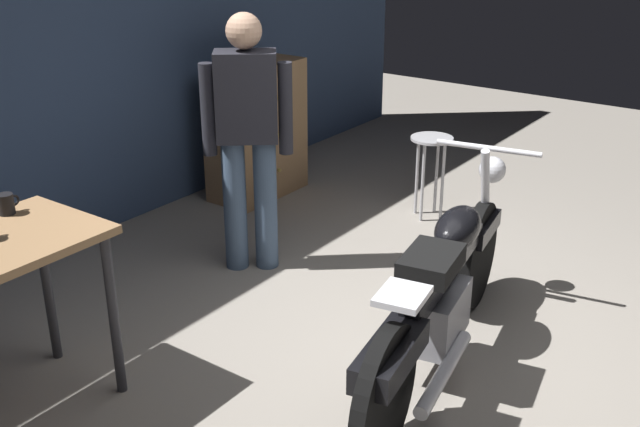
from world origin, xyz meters
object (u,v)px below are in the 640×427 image
object	(u,v)px
wooden_dresser	(256,130)
mug_black_matte	(6,204)
shop_stool	(431,155)
motorcycle	(442,290)
person_standing	(248,133)

from	to	relation	value
wooden_dresser	mug_black_matte	distance (m)	2.83
shop_stool	wooden_dresser	distance (m)	1.45
motorcycle	person_standing	world-z (taller)	person_standing
motorcycle	person_standing	distance (m)	1.67
wooden_dresser	shop_stool	bearing A→B (deg)	-74.65
person_standing	wooden_dresser	xyz separation A→B (m)	(1.07, 0.85, -0.38)
shop_stool	wooden_dresser	xyz separation A→B (m)	(-0.38, 1.40, 0.05)
motorcycle	person_standing	xyz separation A→B (m)	(0.33, 1.56, 0.48)
motorcycle	person_standing	size ratio (longest dim) A/B	1.30
motorcycle	wooden_dresser	bearing A→B (deg)	49.68
person_standing	mug_black_matte	xyz separation A→B (m)	(-1.62, 0.10, 0.03)
person_standing	wooden_dresser	world-z (taller)	person_standing
wooden_dresser	person_standing	bearing A→B (deg)	-141.59
wooden_dresser	mug_black_matte	size ratio (longest dim) A/B	9.86
motorcycle	mug_black_matte	xyz separation A→B (m)	(-1.29, 1.67, 0.50)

